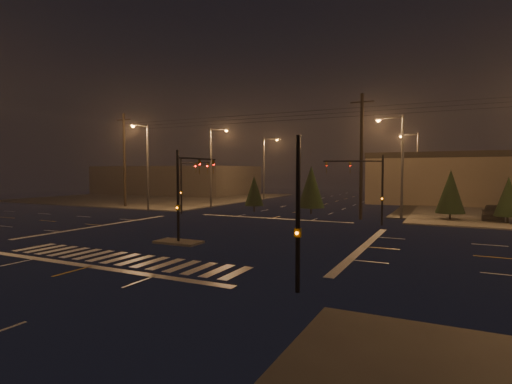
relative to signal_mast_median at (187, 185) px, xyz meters
The scene contains 23 objects.
ground 4.85m from the signal_mast_median, 90.00° to the left, with size 140.00×140.00×0.00m, color black.
sidewalk_nw 44.80m from the signal_mast_median, 132.21° to the left, with size 36.00×36.00×0.12m, color #4D4A45.
median_island 3.79m from the signal_mast_median, 90.00° to the right, with size 3.00×1.60×0.15m, color #4D4A45.
crosswalk 7.01m from the signal_mast_median, 90.00° to the right, with size 15.00×2.60×0.01m, color beige.
stop_bar_near 8.77m from the signal_mast_median, 90.00° to the right, with size 16.00×0.50×0.01m, color beige.
stop_bar_far 14.56m from the signal_mast_median, 90.00° to the left, with size 16.00×0.50×0.01m, color beige.
commercial_block 57.07m from the signal_mast_median, 127.83° to the left, with size 30.00×18.00×5.60m, color #413A39.
signal_mast_median is the anchor object (origin of this frame).
signal_mast_ne 16.27m from the signal_mast_median, 54.28° to the left, with size 4.84×1.86×6.00m.
signal_mast_nw 16.27m from the signal_mast_median, 125.72° to the left, with size 4.84×1.86×6.00m.
signal_mast_se 12.22m from the signal_mast_median, 33.15° to the right, with size 1.55×3.87×6.00m.
streetlight_1 23.94m from the signal_mast_median, 117.96° to the left, with size 2.77×0.32×10.00m.
streetlight_2 38.78m from the signal_mast_median, 106.79° to the left, with size 2.77×0.32×10.00m.
streetlight_3 22.20m from the signal_mast_median, 59.61° to the left, with size 2.77×0.32×10.00m.
streetlight_4 40.69m from the signal_mast_median, 74.03° to the left, with size 2.77×0.32×10.00m.
streetlight_5 21.53m from the signal_mast_median, 138.30° to the left, with size 0.32×2.77×10.00m.
utility_pole_0 27.95m from the signal_mast_median, 142.19° to the left, with size 2.20×0.32×12.00m.
utility_pole_1 19.00m from the signal_mast_median, 64.89° to the left, with size 2.20×0.32×12.00m.
conifer_0 25.42m from the signal_mast_median, 51.71° to the left, with size 2.61×2.61×4.78m.
conifer_1 27.97m from the signal_mast_median, 43.45° to the left, with size 2.22×2.22×4.18m.
conifer_3 19.69m from the signal_mast_median, 103.05° to the left, with size 2.18×2.18×4.11m.
conifer_4 19.72m from the signal_mast_median, 83.56° to the left, with size 2.89×2.89×5.21m.
car_parked 29.06m from the signal_mast_median, 47.96° to the left, with size 1.83×4.56×1.55m, color black.
Camera 1 is at (15.66, -24.74, 4.64)m, focal length 28.00 mm.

